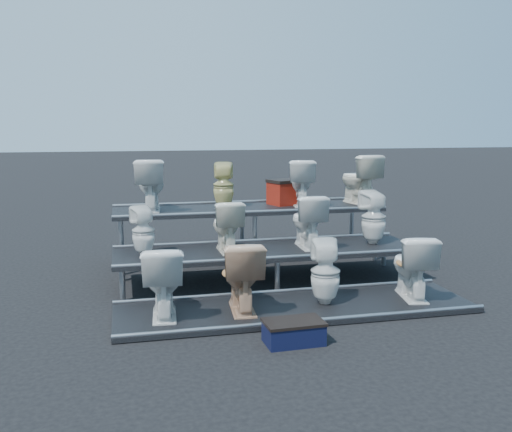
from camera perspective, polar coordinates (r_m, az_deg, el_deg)
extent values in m
plane|color=black|center=(8.01, 1.22, -6.53)|extent=(80.00, 80.00, 0.00)
cube|color=black|center=(6.81, 3.99, -9.16)|extent=(4.20, 1.20, 0.06)
cube|color=black|center=(7.95, 1.22, -4.94)|extent=(4.20, 1.20, 0.46)
cube|color=black|center=(9.15, -0.81, -1.78)|extent=(4.20, 1.20, 0.86)
imported|color=silver|center=(6.41, -9.30, -6.40)|extent=(0.50, 0.82, 0.80)
imported|color=tan|center=(6.53, -1.46, -5.93)|extent=(0.52, 0.84, 0.82)
imported|color=silver|center=(6.80, 6.95, -5.56)|extent=(0.42, 0.42, 0.77)
imported|color=silver|center=(7.26, 15.33, -4.82)|extent=(0.58, 0.84, 0.79)
imported|color=silver|center=(7.60, -11.21, -1.48)|extent=(0.37, 0.37, 0.66)
imported|color=silver|center=(7.71, -2.97, -0.99)|extent=(0.40, 0.69, 0.70)
imported|color=silver|center=(7.99, 5.15, -0.48)|extent=(0.45, 0.75, 0.75)
imported|color=silver|center=(8.35, 11.68, -0.13)|extent=(0.41, 0.41, 0.77)
imported|color=silver|center=(8.82, -10.52, 3.09)|extent=(0.52, 0.82, 0.79)
imported|color=#CBC27A|center=(8.95, -3.26, 3.08)|extent=(0.38, 0.38, 0.72)
imported|color=silver|center=(9.25, 4.44, 3.35)|extent=(0.55, 0.80, 0.75)
imported|color=silver|center=(9.61, 10.26, 3.65)|extent=(0.58, 0.86, 0.82)
cube|color=maroon|center=(9.39, 2.99, 2.27)|extent=(0.61, 0.54, 0.36)
cube|color=black|center=(5.82, 3.78, -11.64)|extent=(0.59, 0.36, 0.21)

